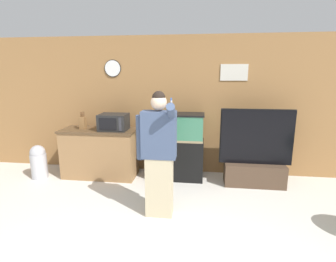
{
  "coord_description": "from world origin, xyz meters",
  "views": [
    {
      "loc": [
        0.37,
        -2.11,
        1.92
      ],
      "look_at": [
        -0.13,
        1.78,
        1.05
      ],
      "focal_mm": 28.0,
      "sensor_mm": 36.0,
      "label": 1
    }
  ],
  "objects_px": {
    "microwave": "(114,122)",
    "counter_island": "(100,153)",
    "tv_on_stand": "(255,163)",
    "person_standing": "(158,153)",
    "trash_bin": "(39,161)",
    "knife_block": "(83,123)",
    "aquarium_on_stand": "(177,146)"
  },
  "relations": [
    {
      "from": "counter_island",
      "to": "microwave",
      "type": "xyz_separation_m",
      "value": [
        0.3,
        -0.03,
        0.6
      ]
    },
    {
      "from": "counter_island",
      "to": "microwave",
      "type": "bearing_deg",
      "value": -5.99
    },
    {
      "from": "counter_island",
      "to": "person_standing",
      "type": "height_order",
      "value": "person_standing"
    },
    {
      "from": "trash_bin",
      "to": "knife_block",
      "type": "bearing_deg",
      "value": 15.67
    },
    {
      "from": "person_standing",
      "to": "trash_bin",
      "type": "bearing_deg",
      "value": 157.53
    },
    {
      "from": "counter_island",
      "to": "aquarium_on_stand",
      "type": "xyz_separation_m",
      "value": [
        1.45,
        0.08,
        0.16
      ]
    },
    {
      "from": "person_standing",
      "to": "trash_bin",
      "type": "height_order",
      "value": "person_standing"
    },
    {
      "from": "aquarium_on_stand",
      "to": "person_standing",
      "type": "relative_size",
      "value": 0.72
    },
    {
      "from": "person_standing",
      "to": "microwave",
      "type": "bearing_deg",
      "value": 129.94
    },
    {
      "from": "knife_block",
      "to": "tv_on_stand",
      "type": "relative_size",
      "value": 0.24
    },
    {
      "from": "counter_island",
      "to": "trash_bin",
      "type": "relative_size",
      "value": 2.2
    },
    {
      "from": "tv_on_stand",
      "to": "microwave",
      "type": "bearing_deg",
      "value": 179.62
    },
    {
      "from": "aquarium_on_stand",
      "to": "counter_island",
      "type": "bearing_deg",
      "value": -177.0
    },
    {
      "from": "microwave",
      "to": "aquarium_on_stand",
      "type": "height_order",
      "value": "aquarium_on_stand"
    },
    {
      "from": "counter_island",
      "to": "knife_block",
      "type": "height_order",
      "value": "knife_block"
    },
    {
      "from": "aquarium_on_stand",
      "to": "person_standing",
      "type": "height_order",
      "value": "person_standing"
    },
    {
      "from": "microwave",
      "to": "aquarium_on_stand",
      "type": "distance_m",
      "value": 1.23
    },
    {
      "from": "microwave",
      "to": "counter_island",
      "type": "bearing_deg",
      "value": 174.01
    },
    {
      "from": "microwave",
      "to": "trash_bin",
      "type": "xyz_separation_m",
      "value": [
        -1.4,
        -0.22,
        -0.74
      ]
    },
    {
      "from": "tv_on_stand",
      "to": "person_standing",
      "type": "height_order",
      "value": "person_standing"
    },
    {
      "from": "microwave",
      "to": "trash_bin",
      "type": "bearing_deg",
      "value": -171.25
    },
    {
      "from": "counter_island",
      "to": "tv_on_stand",
      "type": "xyz_separation_m",
      "value": [
        2.81,
        -0.05,
        -0.07
      ]
    },
    {
      "from": "microwave",
      "to": "person_standing",
      "type": "relative_size",
      "value": 0.29
    },
    {
      "from": "person_standing",
      "to": "knife_block",
      "type": "bearing_deg",
      "value": 142.75
    },
    {
      "from": "microwave",
      "to": "trash_bin",
      "type": "relative_size",
      "value": 0.8
    },
    {
      "from": "microwave",
      "to": "trash_bin",
      "type": "distance_m",
      "value": 1.6
    },
    {
      "from": "tv_on_stand",
      "to": "trash_bin",
      "type": "relative_size",
      "value": 2.13
    },
    {
      "from": "tv_on_stand",
      "to": "person_standing",
      "type": "xyz_separation_m",
      "value": [
        -1.49,
        -1.2,
        0.5
      ]
    },
    {
      "from": "aquarium_on_stand",
      "to": "tv_on_stand",
      "type": "distance_m",
      "value": 1.38
    },
    {
      "from": "trash_bin",
      "to": "counter_island",
      "type": "bearing_deg",
      "value": 12.66
    },
    {
      "from": "microwave",
      "to": "person_standing",
      "type": "distance_m",
      "value": 1.6
    },
    {
      "from": "aquarium_on_stand",
      "to": "tv_on_stand",
      "type": "xyz_separation_m",
      "value": [
        1.36,
        -0.12,
        -0.22
      ]
    }
  ]
}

